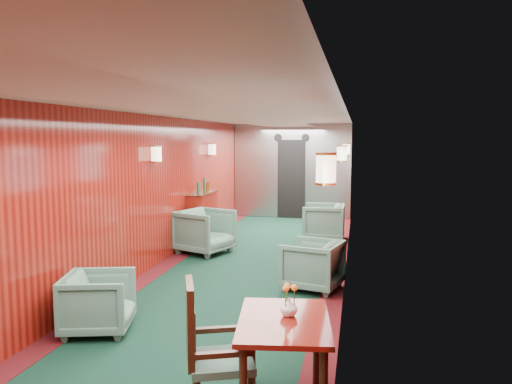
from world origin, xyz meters
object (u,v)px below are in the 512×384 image
credenza (202,216)px  armchair_right_far (323,222)px  dining_table (284,334)px  armchair_left_near (98,302)px  armchair_right_near (312,265)px  armchair_left_far (205,231)px  side_chair (208,346)px

credenza → armchair_right_far: 2.42m
dining_table → armchair_left_near: size_ratio=1.48×
credenza → armchair_right_near: size_ratio=1.71×
credenza → armchair_left_far: credenza is taller
credenza → armchair_left_near: (0.34, -4.66, -0.18)m
credenza → armchair_right_near: bearing=-48.3°
side_chair → armchair_left_far: 5.34m
side_chair → armchair_left_far: (-1.61, 5.08, -0.17)m
armchair_left_far → armchair_right_near: bearing=-109.5°
armchair_right_far → armchair_right_near: bearing=1.3°
armchair_left_far → side_chair: bearing=-141.7°
armchair_left_far → armchair_right_far: 2.52m
dining_table → armchair_left_far: (-2.13, 4.84, -0.21)m
dining_table → armchair_left_near: (-2.14, 1.14, -0.28)m
armchair_right_near → dining_table: bearing=15.8°
credenza → armchair_right_far: credenza is taller
side_chair → credenza: (-1.96, 6.05, -0.06)m
side_chair → armchair_left_far: size_ratio=1.21×
side_chair → armchair_right_far: size_ratio=1.28×
side_chair → armchair_left_far: side_chair is taller
credenza → armchair_left_far: size_ratio=1.46×
credenza → armchair_right_near: (2.41, -2.71, -0.16)m
side_chair → armchair_right_near: 3.37m
side_chair → armchair_right_far: 6.65m
armchair_left_near → armchair_right_near: bearing=-61.7°
credenza → armchair_left_far: 1.03m
dining_table → side_chair: (-0.51, -0.25, -0.04)m
credenza → armchair_left_near: credenza is taller
armchair_right_far → armchair_left_near: bearing=-20.9°
armchair_left_far → armchair_right_far: (1.99, 1.55, -0.02)m
dining_table → armchair_right_far: 6.39m
credenza → armchair_left_far: bearing=-70.0°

